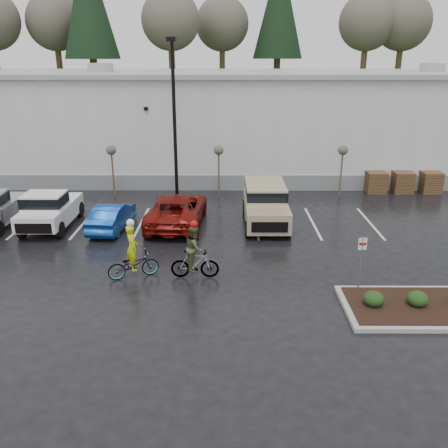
{
  "coord_description": "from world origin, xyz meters",
  "views": [
    {
      "loc": [
        -1.05,
        -15.42,
        8.21
      ],
      "look_at": [
        -1.14,
        4.14,
        1.3
      ],
      "focal_mm": 38.0,
      "sensor_mm": 36.0,
      "label": 1
    }
  ],
  "objects_px": {
    "car_blue": "(112,216)",
    "car_red": "(177,209)",
    "pickup_white": "(52,207)",
    "suv_tan": "(266,205)",
    "pallet_stack_a": "(376,182)",
    "fire_lane_sign": "(361,258)",
    "sapling_west": "(111,153)",
    "cyclist_hivis": "(133,260)",
    "lamppost": "(174,104)",
    "pallet_stack_c": "(430,182)",
    "cyclist_olive": "(195,257)",
    "sapling_east": "(343,153)",
    "pallet_stack_b": "(402,182)",
    "sapling_mid": "(219,153)"
  },
  "relations": [
    {
      "from": "lamppost",
      "to": "car_red",
      "type": "distance_m",
      "value": 6.47
    },
    {
      "from": "pallet_stack_a",
      "to": "pickup_white",
      "type": "xyz_separation_m",
      "value": [
        -18.42,
        -6.4,
        0.3
      ]
    },
    {
      "from": "suv_tan",
      "to": "cyclist_olive",
      "type": "height_order",
      "value": "cyclist_olive"
    },
    {
      "from": "car_red",
      "to": "cyclist_hivis",
      "type": "distance_m",
      "value": 6.38
    },
    {
      "from": "sapling_mid",
      "to": "car_red",
      "type": "bearing_deg",
      "value": -111.6
    },
    {
      "from": "pickup_white",
      "to": "cyclist_hivis",
      "type": "relative_size",
      "value": 2.14
    },
    {
      "from": "sapling_west",
      "to": "car_red",
      "type": "xyz_separation_m",
      "value": [
        4.43,
        -5.22,
        -1.92
      ]
    },
    {
      "from": "sapling_mid",
      "to": "sapling_east",
      "type": "bearing_deg",
      "value": 0.0
    },
    {
      "from": "pickup_white",
      "to": "cyclist_olive",
      "type": "bearing_deg",
      "value": -38.55
    },
    {
      "from": "suv_tan",
      "to": "cyclist_olive",
      "type": "bearing_deg",
      "value": -117.34
    },
    {
      "from": "sapling_east",
      "to": "pallet_stack_b",
      "type": "xyz_separation_m",
      "value": [
        4.2,
        1.0,
        -2.05
      ]
    },
    {
      "from": "pallet_stack_a",
      "to": "sapling_east",
      "type": "bearing_deg",
      "value": -158.2
    },
    {
      "from": "pallet_stack_a",
      "to": "car_red",
      "type": "xyz_separation_m",
      "value": [
        -12.07,
        -6.22,
        0.13
      ]
    },
    {
      "from": "cyclist_olive",
      "to": "pallet_stack_c",
      "type": "bearing_deg",
      "value": -48.56
    },
    {
      "from": "pickup_white",
      "to": "cyclist_hivis",
      "type": "xyz_separation_m",
      "value": [
        5.24,
        -6.1,
        -0.23
      ]
    },
    {
      "from": "pickup_white",
      "to": "car_red",
      "type": "relative_size",
      "value": 0.9
    },
    {
      "from": "car_red",
      "to": "sapling_mid",
      "type": "bearing_deg",
      "value": -108.55
    },
    {
      "from": "pallet_stack_b",
      "to": "suv_tan",
      "type": "bearing_deg",
      "value": -145.99
    },
    {
      "from": "car_blue",
      "to": "cyclist_olive",
      "type": "height_order",
      "value": "cyclist_olive"
    },
    {
      "from": "lamppost",
      "to": "pickup_white",
      "type": "distance_m",
      "value": 8.75
    },
    {
      "from": "pallet_stack_b",
      "to": "suv_tan",
      "type": "distance_m",
      "value": 11.13
    },
    {
      "from": "lamppost",
      "to": "cyclist_olive",
      "type": "relative_size",
      "value": 3.9
    },
    {
      "from": "pallet_stack_b",
      "to": "pickup_white",
      "type": "bearing_deg",
      "value": -162.36
    },
    {
      "from": "sapling_mid",
      "to": "car_blue",
      "type": "relative_size",
      "value": 0.79
    },
    {
      "from": "sapling_west",
      "to": "cyclist_olive",
      "type": "bearing_deg",
      "value": -63.5
    },
    {
      "from": "pallet_stack_a",
      "to": "fire_lane_sign",
      "type": "relative_size",
      "value": 0.61
    },
    {
      "from": "sapling_east",
      "to": "pickup_white",
      "type": "relative_size",
      "value": 0.62
    },
    {
      "from": "car_blue",
      "to": "cyclist_olive",
      "type": "bearing_deg",
      "value": 134.5
    },
    {
      "from": "pallet_stack_a",
      "to": "cyclist_olive",
      "type": "xyz_separation_m",
      "value": [
        -10.77,
        -12.5,
        0.19
      ]
    },
    {
      "from": "pallet_stack_b",
      "to": "sapling_east",
      "type": "bearing_deg",
      "value": -166.61
    },
    {
      "from": "sapling_west",
      "to": "fire_lane_sign",
      "type": "bearing_deg",
      "value": -47.33
    },
    {
      "from": "sapling_west",
      "to": "car_blue",
      "type": "height_order",
      "value": "sapling_west"
    },
    {
      "from": "lamppost",
      "to": "pallet_stack_c",
      "type": "xyz_separation_m",
      "value": [
        16.0,
        2.0,
        -5.01
      ]
    },
    {
      "from": "sapling_west",
      "to": "fire_lane_sign",
      "type": "xyz_separation_m",
      "value": [
        11.8,
        -12.8,
        -1.32
      ]
    },
    {
      "from": "pallet_stack_a",
      "to": "pallet_stack_b",
      "type": "relative_size",
      "value": 1.0
    },
    {
      "from": "lamppost",
      "to": "cyclist_hivis",
      "type": "distance_m",
      "value": 11.62
    },
    {
      "from": "pallet_stack_a",
      "to": "pallet_stack_b",
      "type": "xyz_separation_m",
      "value": [
        1.7,
        0.0,
        0.0
      ]
    },
    {
      "from": "lamppost",
      "to": "car_red",
      "type": "xyz_separation_m",
      "value": [
        0.43,
        -4.22,
        -4.88
      ]
    },
    {
      "from": "car_blue",
      "to": "car_red",
      "type": "height_order",
      "value": "car_red"
    },
    {
      "from": "sapling_west",
      "to": "pallet_stack_a",
      "type": "xyz_separation_m",
      "value": [
        16.5,
        1.0,
        -2.05
      ]
    },
    {
      "from": "pallet_stack_a",
      "to": "fire_lane_sign",
      "type": "xyz_separation_m",
      "value": [
        -4.7,
        -13.8,
        0.73
      ]
    },
    {
      "from": "pickup_white",
      "to": "suv_tan",
      "type": "height_order",
      "value": "suv_tan"
    },
    {
      "from": "sapling_west",
      "to": "pickup_white",
      "type": "xyz_separation_m",
      "value": [
        -1.92,
        -5.4,
        -1.75
      ]
    },
    {
      "from": "fire_lane_sign",
      "to": "cyclist_hivis",
      "type": "bearing_deg",
      "value": 171.28
    },
    {
      "from": "lamppost",
      "to": "cyclist_olive",
      "type": "xyz_separation_m",
      "value": [
        1.73,
        -10.5,
        -4.82
      ]
    },
    {
      "from": "lamppost",
      "to": "pallet_stack_c",
      "type": "height_order",
      "value": "lamppost"
    },
    {
      "from": "fire_lane_sign",
      "to": "suv_tan",
      "type": "height_order",
      "value": "fire_lane_sign"
    },
    {
      "from": "pallet_stack_a",
      "to": "pallet_stack_c",
      "type": "relative_size",
      "value": 1.0
    },
    {
      "from": "pallet_stack_c",
      "to": "cyclist_olive",
      "type": "bearing_deg",
      "value": -138.77
    },
    {
      "from": "suv_tan",
      "to": "car_blue",
      "type": "bearing_deg",
      "value": -174.78
    }
  ]
}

